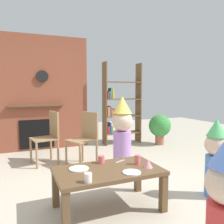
# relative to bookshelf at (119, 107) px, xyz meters

# --- Properties ---
(ground_plane) EXTENTS (12.00, 12.00, 0.00)m
(ground_plane) POSITION_rel_bookshelf_xyz_m (-1.17, -2.40, -0.88)
(ground_plane) COLOR #BCB29E
(brick_fireplace_feature) EXTENTS (2.20, 0.28, 2.40)m
(brick_fireplace_feature) POSITION_rel_bookshelf_xyz_m (-1.84, 0.20, 0.31)
(brick_fireplace_feature) COLOR brown
(brick_fireplace_feature) RESTS_ON ground_plane
(bookshelf) EXTENTS (0.90, 0.28, 1.90)m
(bookshelf) POSITION_rel_bookshelf_xyz_m (0.00, 0.00, 0.00)
(bookshelf) COLOR brown
(bookshelf) RESTS_ON ground_plane
(coffee_table) EXTENTS (1.11, 0.64, 0.44)m
(coffee_table) POSITION_rel_bookshelf_xyz_m (-1.37, -2.73, -0.51)
(coffee_table) COLOR brown
(coffee_table) RESTS_ON ground_plane
(paper_cup_near_left) EXTENTS (0.08, 0.08, 0.09)m
(paper_cup_near_left) POSITION_rel_bookshelf_xyz_m (-1.37, -2.51, -0.39)
(paper_cup_near_left) COLOR #E5666B
(paper_cup_near_left) RESTS_ON coffee_table
(paper_cup_near_right) EXTENTS (0.07, 0.07, 0.09)m
(paper_cup_near_right) POSITION_rel_bookshelf_xyz_m (-1.68, -2.99, -0.40)
(paper_cup_near_right) COLOR silver
(paper_cup_near_right) RESTS_ON coffee_table
(paper_cup_center) EXTENTS (0.06, 0.06, 0.11)m
(paper_cup_center) POSITION_rel_bookshelf_xyz_m (-1.02, -2.72, -0.38)
(paper_cup_center) COLOR #E5666B
(paper_cup_center) RESTS_ON coffee_table
(paper_plate_front) EXTENTS (0.21, 0.21, 0.01)m
(paper_plate_front) POSITION_rel_bookshelf_xyz_m (-1.66, -2.61, -0.43)
(paper_plate_front) COLOR white
(paper_plate_front) RESTS_ON coffee_table
(paper_plate_rear) EXTENTS (0.19, 0.19, 0.01)m
(paper_plate_rear) POSITION_rel_bookshelf_xyz_m (-1.20, -2.93, -0.43)
(paper_plate_rear) COLOR white
(paper_plate_rear) RESTS_ON coffee_table
(birthday_cake_slice) EXTENTS (0.10, 0.10, 0.08)m
(birthday_cake_slice) POSITION_rel_bookshelf_xyz_m (-0.96, -2.85, -0.40)
(birthday_cake_slice) COLOR pink
(birthday_cake_slice) RESTS_ON coffee_table
(table_fork) EXTENTS (0.14, 0.08, 0.01)m
(table_fork) POSITION_rel_bookshelf_xyz_m (-1.15, -2.54, -0.44)
(table_fork) COLOR silver
(table_fork) RESTS_ON coffee_table
(child_in_pink) EXTENTS (0.26, 0.26, 0.94)m
(child_in_pink) POSITION_rel_bookshelf_xyz_m (-0.10, -2.95, -0.38)
(child_in_pink) COLOR #4C7FC6
(child_in_pink) RESTS_ON ground_plane
(child_by_the_chairs) EXTENTS (0.32, 0.32, 1.17)m
(child_by_the_chairs) POSITION_rel_bookshelf_xyz_m (-0.72, -1.70, -0.26)
(child_by_the_chairs) COLOR #B27FCC
(child_by_the_chairs) RESTS_ON ground_plane
(dining_chair_left) EXTENTS (0.47, 0.47, 0.90)m
(dining_chair_left) POSITION_rel_bookshelf_xyz_m (-1.73, -0.87, -0.37)
(dining_chair_left) COLOR #9E7A51
(dining_chair_left) RESTS_ON ground_plane
(dining_chair_middle) EXTENTS (0.53, 0.53, 0.90)m
(dining_chair_middle) POSITION_rel_bookshelf_xyz_m (-1.18, -1.21, -0.37)
(dining_chair_middle) COLOR #9E7A51
(dining_chair_middle) RESTS_ON ground_plane
(potted_plant_tall) EXTENTS (0.51, 0.51, 0.70)m
(potted_plant_tall) POSITION_rel_bookshelf_xyz_m (0.83, -0.47, -0.46)
(potted_plant_tall) COLOR #9E5B42
(potted_plant_tall) RESTS_ON ground_plane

